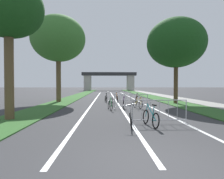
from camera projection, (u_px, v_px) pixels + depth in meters
name	position (u px, v px, depth m)	size (l,w,h in m)	color
ground_plane	(163.00, 170.00, 3.87)	(300.00, 300.00, 0.00)	#333335
grass_verge_left	(80.00, 95.00, 32.99)	(2.41, 71.67, 0.05)	#2D5B26
grass_verge_right	(144.00, 95.00, 33.34)	(2.41, 71.67, 0.05)	#2D5B26
sidewalk_path_right	(158.00, 95.00, 33.42)	(2.24, 71.67, 0.08)	gray
lane_stripe_center	(115.00, 99.00, 24.58)	(0.14, 41.46, 0.01)	silver
lane_stripe_right_lane	(133.00, 99.00, 24.66)	(0.14, 41.46, 0.01)	silver
lane_stripe_left_lane	(96.00, 99.00, 24.51)	(0.14, 41.46, 0.01)	silver
overpass_bridge	(109.00, 78.00, 62.97)	(17.21, 3.06, 5.75)	#2D2D30
tree_left_pine_far	(8.00, 10.00, 9.36)	(3.29, 3.29, 6.73)	brown
tree_left_oak_near	(58.00, 39.00, 19.39)	(5.30, 5.30, 8.51)	brown
tree_right_cypress_far	(176.00, 43.00, 17.69)	(5.21, 5.21, 7.68)	#4C3823
crowd_barrier_nearest	(159.00, 112.00, 8.47)	(2.39, 0.45, 1.05)	#ADADB2
crowd_barrier_second	(131.00, 102.00, 13.86)	(2.40, 0.49, 1.05)	#ADADB2
crowd_barrier_third	(119.00, 97.00, 19.25)	(2.41, 0.57, 1.05)	#ADADB2
bicycle_white_0	(131.00, 117.00, 8.01)	(0.57, 1.61, 0.96)	black
bicycle_purple_1	(123.00, 103.00, 14.24)	(0.47, 1.67, 0.97)	black
bicycle_yellow_2	(138.00, 103.00, 14.37)	(0.66, 1.67, 0.87)	black
bicycle_black_3	(106.00, 98.00, 19.65)	(0.49, 1.61, 0.93)	black
bicycle_red_4	(136.00, 98.00, 19.84)	(0.52, 1.72, 0.91)	black
bicycle_orange_5	(117.00, 98.00, 19.60)	(0.45, 1.68, 0.98)	black
bicycle_teal_6	(151.00, 118.00, 8.04)	(0.52, 1.62, 0.91)	black
bicycle_green_7	(111.00, 105.00, 13.23)	(0.55, 1.67, 0.89)	black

